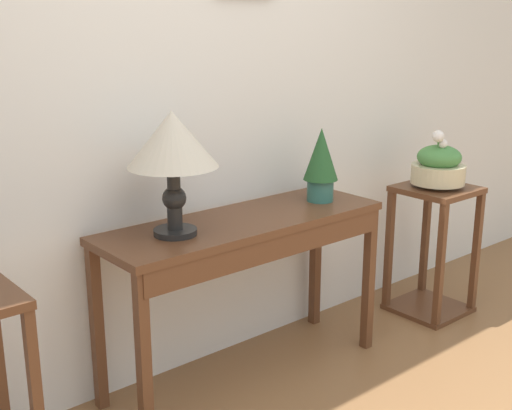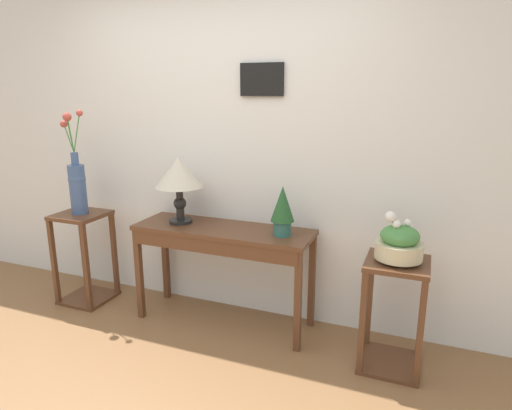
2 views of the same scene
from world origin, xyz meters
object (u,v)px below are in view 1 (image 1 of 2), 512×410
Objects in this scene: console_table at (248,241)px; table_lamp at (172,145)px; pedestal_stand_right at (432,250)px; potted_plant_on_console at (321,161)px; planter_bowl_wide_right at (439,166)px.

table_lamp reaches higher than console_table.
potted_plant_on_console is at bearing 171.71° from pedestal_stand_right.
console_table reaches higher than pedestal_stand_right.
table_lamp reaches higher than planter_bowl_wide_right.
planter_bowl_wide_right is at bearing -4.38° from table_lamp.
potted_plant_on_console reaches higher than planter_bowl_wide_right.
pedestal_stand_right is (1.25, -0.10, -0.30)m from console_table.
console_table is at bearing 175.53° from pedestal_stand_right.
pedestal_stand_right is at bearing 27.55° from planter_bowl_wide_right.
planter_bowl_wide_right is (-0.00, -0.00, 0.48)m from pedestal_stand_right.
pedestal_stand_right is at bearing -4.47° from console_table.
table_lamp is 1.57× the size of planter_bowl_wide_right.
table_lamp is 1.78m from pedestal_stand_right.
planter_bowl_wide_right is (1.25, -0.10, 0.18)m from console_table.
console_table is 1.29m from pedestal_stand_right.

